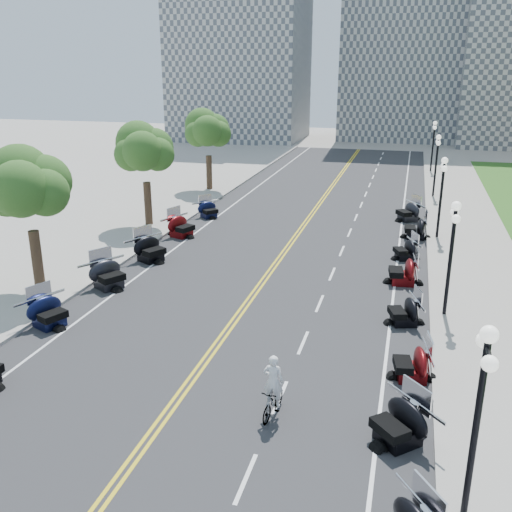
# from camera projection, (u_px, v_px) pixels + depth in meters

# --- Properties ---
(ground) EXTENTS (160.00, 160.00, 0.00)m
(ground) POSITION_uv_depth(u_px,v_px,m) (225.00, 333.00, 23.08)
(ground) COLOR gray
(road) EXTENTS (16.00, 90.00, 0.01)m
(road) POSITION_uv_depth(u_px,v_px,m) (281.00, 257.00, 32.22)
(road) COLOR #333335
(road) RESTS_ON ground
(centerline_yellow_a) EXTENTS (0.12, 90.00, 0.00)m
(centerline_yellow_a) POSITION_uv_depth(u_px,v_px,m) (279.00, 257.00, 32.25)
(centerline_yellow_a) COLOR yellow
(centerline_yellow_a) RESTS_ON road
(centerline_yellow_b) EXTENTS (0.12, 90.00, 0.00)m
(centerline_yellow_b) POSITION_uv_depth(u_px,v_px,m) (283.00, 257.00, 32.19)
(centerline_yellow_b) COLOR yellow
(centerline_yellow_b) RESTS_ON road
(edge_line_north) EXTENTS (0.12, 90.00, 0.00)m
(edge_line_north) POSITION_uv_depth(u_px,v_px,m) (397.00, 267.00, 30.62)
(edge_line_north) COLOR white
(edge_line_north) RESTS_ON road
(edge_line_south) EXTENTS (0.12, 90.00, 0.00)m
(edge_line_south) POSITION_uv_depth(u_px,v_px,m) (176.00, 248.00, 33.82)
(edge_line_south) COLOR white
(edge_line_south) RESTS_ON road
(lane_dash_4) EXTENTS (0.12, 2.00, 0.00)m
(lane_dash_4) POSITION_uv_depth(u_px,v_px,m) (246.00, 478.00, 14.96)
(lane_dash_4) COLOR white
(lane_dash_4) RESTS_ON road
(lane_dash_5) EXTENTS (0.12, 2.00, 0.00)m
(lane_dash_5) POSITION_uv_depth(u_px,v_px,m) (280.00, 397.00, 18.62)
(lane_dash_5) COLOR white
(lane_dash_5) RESTS_ON road
(lane_dash_6) EXTENTS (0.12, 2.00, 0.00)m
(lane_dash_6) POSITION_uv_depth(u_px,v_px,m) (303.00, 342.00, 22.28)
(lane_dash_6) COLOR white
(lane_dash_6) RESTS_ON road
(lane_dash_7) EXTENTS (0.12, 2.00, 0.00)m
(lane_dash_7) POSITION_uv_depth(u_px,v_px,m) (320.00, 303.00, 25.93)
(lane_dash_7) COLOR white
(lane_dash_7) RESTS_ON road
(lane_dash_8) EXTENTS (0.12, 2.00, 0.00)m
(lane_dash_8) POSITION_uv_depth(u_px,v_px,m) (332.00, 274.00, 29.59)
(lane_dash_8) COLOR white
(lane_dash_8) RESTS_ON road
(lane_dash_9) EXTENTS (0.12, 2.00, 0.00)m
(lane_dash_9) POSITION_uv_depth(u_px,v_px,m) (342.00, 251.00, 33.25)
(lane_dash_9) COLOR white
(lane_dash_9) RESTS_ON road
(lane_dash_10) EXTENTS (0.12, 2.00, 0.00)m
(lane_dash_10) POSITION_uv_depth(u_px,v_px,m) (350.00, 232.00, 36.91)
(lane_dash_10) COLOR white
(lane_dash_10) RESTS_ON road
(lane_dash_11) EXTENTS (0.12, 2.00, 0.00)m
(lane_dash_11) POSITION_uv_depth(u_px,v_px,m) (356.00, 217.00, 40.56)
(lane_dash_11) COLOR white
(lane_dash_11) RESTS_ON road
(lane_dash_12) EXTENTS (0.12, 2.00, 0.00)m
(lane_dash_12) POSITION_uv_depth(u_px,v_px,m) (361.00, 205.00, 44.22)
(lane_dash_12) COLOR white
(lane_dash_12) RESTS_ON road
(lane_dash_13) EXTENTS (0.12, 2.00, 0.00)m
(lane_dash_13) POSITION_uv_depth(u_px,v_px,m) (366.00, 194.00, 47.88)
(lane_dash_13) COLOR white
(lane_dash_13) RESTS_ON road
(lane_dash_14) EXTENTS (0.12, 2.00, 0.00)m
(lane_dash_14) POSITION_uv_depth(u_px,v_px,m) (370.00, 185.00, 51.54)
(lane_dash_14) COLOR white
(lane_dash_14) RESTS_ON road
(lane_dash_15) EXTENTS (0.12, 2.00, 0.00)m
(lane_dash_15) POSITION_uv_depth(u_px,v_px,m) (373.00, 177.00, 55.19)
(lane_dash_15) COLOR white
(lane_dash_15) RESTS_ON road
(lane_dash_16) EXTENTS (0.12, 2.00, 0.00)m
(lane_dash_16) POSITION_uv_depth(u_px,v_px,m) (376.00, 170.00, 58.85)
(lane_dash_16) COLOR white
(lane_dash_16) RESTS_ON road
(lane_dash_17) EXTENTS (0.12, 2.00, 0.00)m
(lane_dash_17) POSITION_uv_depth(u_px,v_px,m) (379.00, 164.00, 62.51)
(lane_dash_17) COLOR white
(lane_dash_17) RESTS_ON road
(lane_dash_18) EXTENTS (0.12, 2.00, 0.00)m
(lane_dash_18) POSITION_uv_depth(u_px,v_px,m) (381.00, 158.00, 66.16)
(lane_dash_18) COLOR white
(lane_dash_18) RESTS_ON road
(lane_dash_19) EXTENTS (0.12, 2.00, 0.00)m
(lane_dash_19) POSITION_uv_depth(u_px,v_px,m) (383.00, 153.00, 69.82)
(lane_dash_19) COLOR white
(lane_dash_19) RESTS_ON road
(sidewalk_north) EXTENTS (5.00, 90.00, 0.15)m
(sidewalk_north) POSITION_uv_depth(u_px,v_px,m) (478.00, 273.00, 29.57)
(sidewalk_north) COLOR #9E9991
(sidewalk_north) RESTS_ON ground
(sidewalk_south) EXTENTS (5.00, 90.00, 0.15)m
(sidewalk_south) POSITION_uv_depth(u_px,v_px,m) (113.00, 241.00, 34.83)
(sidewalk_south) COLOR #9E9991
(sidewalk_south) RESTS_ON ground
(distant_block_a) EXTENTS (18.00, 14.00, 26.00)m
(distant_block_a) POSITION_uv_depth(u_px,v_px,m) (240.00, 45.00, 80.14)
(distant_block_a) COLOR gray
(distant_block_a) RESTS_ON ground
(distant_block_b) EXTENTS (16.00, 12.00, 30.00)m
(distant_block_b) POSITION_uv_depth(u_px,v_px,m) (403.00, 30.00, 79.48)
(distant_block_b) COLOR gray
(distant_block_b) RESTS_ON ground
(street_lamp_1) EXTENTS (0.50, 1.20, 4.90)m
(street_lamp_1) POSITION_uv_depth(u_px,v_px,m) (476.00, 427.00, 12.79)
(street_lamp_1) COLOR black
(street_lamp_1) RESTS_ON sidewalk_north
(street_lamp_2) EXTENTS (0.50, 1.20, 4.90)m
(street_lamp_2) POSITION_uv_depth(u_px,v_px,m) (450.00, 260.00, 23.76)
(street_lamp_2) COLOR black
(street_lamp_2) RESTS_ON sidewalk_north
(street_lamp_3) EXTENTS (0.50, 1.20, 4.90)m
(street_lamp_3) POSITION_uv_depth(u_px,v_px,m) (441.00, 198.00, 34.73)
(street_lamp_3) COLOR black
(street_lamp_3) RESTS_ON sidewalk_north
(street_lamp_4) EXTENTS (0.50, 1.20, 4.90)m
(street_lamp_4) POSITION_uv_depth(u_px,v_px,m) (436.00, 166.00, 45.70)
(street_lamp_4) COLOR black
(street_lamp_4) RESTS_ON sidewalk_north
(street_lamp_5) EXTENTS (0.50, 1.20, 4.90)m
(street_lamp_5) POSITION_uv_depth(u_px,v_px,m) (433.00, 147.00, 56.67)
(street_lamp_5) COLOR black
(street_lamp_5) RESTS_ON sidewalk_north
(tree_2) EXTENTS (4.80, 4.80, 9.20)m
(tree_2) POSITION_uv_depth(u_px,v_px,m) (28.00, 194.00, 25.90)
(tree_2) COLOR #235619
(tree_2) RESTS_ON sidewalk_south
(tree_3) EXTENTS (4.80, 4.80, 9.20)m
(tree_3) POSITION_uv_depth(u_px,v_px,m) (145.00, 156.00, 36.87)
(tree_3) COLOR #235619
(tree_3) RESTS_ON sidewalk_south
(tree_4) EXTENTS (4.80, 4.80, 9.20)m
(tree_4) POSITION_uv_depth(u_px,v_px,m) (208.00, 135.00, 47.84)
(tree_4) COLOR #235619
(tree_4) RESTS_ON sidewalk_south
(motorcycle_n_4) EXTENTS (2.87, 2.87, 1.42)m
(motorcycle_n_4) POSITION_uv_depth(u_px,v_px,m) (399.00, 421.00, 16.19)
(motorcycle_n_4) COLOR black
(motorcycle_n_4) RESTS_ON road
(motorcycle_n_5) EXTENTS (2.15, 2.15, 1.31)m
(motorcycle_n_5) POSITION_uv_depth(u_px,v_px,m) (412.00, 362.00, 19.53)
(motorcycle_n_5) COLOR #590A0C
(motorcycle_n_5) RESTS_ON road
(motorcycle_n_6) EXTENTS (2.31, 2.31, 1.29)m
(motorcycle_n_6) POSITION_uv_depth(u_px,v_px,m) (404.00, 310.00, 23.71)
(motorcycle_n_6) COLOR black
(motorcycle_n_6) RESTS_ON road
(motorcycle_n_7) EXTENTS (2.32, 2.32, 1.47)m
(motorcycle_n_7) POSITION_uv_depth(u_px,v_px,m) (403.00, 270.00, 28.09)
(motorcycle_n_7) COLOR #590A0C
(motorcycle_n_7) RESTS_ON road
(motorcycle_n_8) EXTENTS (2.32, 2.32, 1.24)m
(motorcycle_n_8) POSITION_uv_depth(u_px,v_px,m) (405.00, 249.00, 31.67)
(motorcycle_n_8) COLOR black
(motorcycle_n_8) RESTS_ON road
(motorcycle_n_9) EXTENTS (2.19, 2.19, 1.45)m
(motorcycle_n_9) POSITION_uv_depth(u_px,v_px,m) (416.00, 227.00, 35.48)
(motorcycle_n_9) COLOR black
(motorcycle_n_9) RESTS_ON road
(motorcycle_n_10) EXTENTS (2.88, 2.88, 1.46)m
(motorcycle_n_10) POSITION_uv_depth(u_px,v_px,m) (408.00, 211.00, 39.48)
(motorcycle_n_10) COLOR black
(motorcycle_n_10) RESTS_ON road
(motorcycle_s_5) EXTENTS (2.65, 2.65, 1.41)m
(motorcycle_s_5) POSITION_uv_depth(u_px,v_px,m) (48.00, 311.00, 23.48)
(motorcycle_s_5) COLOR black
(motorcycle_s_5) RESTS_ON road
(motorcycle_s_6) EXTENTS (2.97, 2.97, 1.52)m
(motorcycle_s_6) POSITION_uv_depth(u_px,v_px,m) (108.00, 273.00, 27.56)
(motorcycle_s_6) COLOR black
(motorcycle_s_6) RESTS_ON road
(motorcycle_s_7) EXTENTS (2.95, 2.95, 1.52)m
(motorcycle_s_7) POSITION_uv_depth(u_px,v_px,m) (150.00, 248.00, 31.36)
(motorcycle_s_7) COLOR black
(motorcycle_s_7) RESTS_ON road
(motorcycle_s_8) EXTENTS (2.73, 2.73, 1.49)m
(motorcycle_s_8) POSITION_uv_depth(u_px,v_px,m) (181.00, 225.00, 35.82)
(motorcycle_s_8) COLOR #590A0C
(motorcycle_s_8) RESTS_ON road
(motorcycle_s_9) EXTENTS (2.56, 2.56, 1.27)m
(motorcycle_s_9) POSITION_uv_depth(u_px,v_px,m) (209.00, 209.00, 40.37)
(motorcycle_s_9) COLOR black
(motorcycle_s_9) RESTS_ON road
(bicycle) EXTENTS (0.69, 1.70, 1.00)m
(bicycle) POSITION_uv_depth(u_px,v_px,m) (273.00, 401.00, 17.51)
(bicycle) COLOR #A51414
(bicycle) RESTS_ON road
(cyclist_rider) EXTENTS (0.63, 0.41, 1.73)m
(cyclist_rider) POSITION_uv_depth(u_px,v_px,m) (273.00, 362.00, 17.08)
(cyclist_rider) COLOR white
(cyclist_rider) RESTS_ON bicycle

